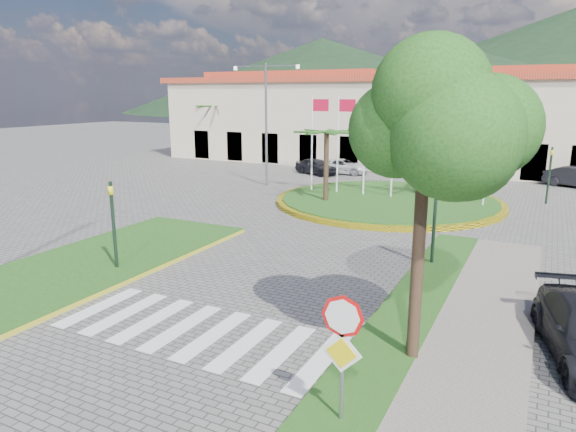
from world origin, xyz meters
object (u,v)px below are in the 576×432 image
at_px(roundabout_island, 388,200).
at_px(stop_sign, 342,340).
at_px(car_dark_a, 316,166).
at_px(deciduous_tree, 425,138).
at_px(white_van, 342,166).

relative_size(roundabout_island, stop_sign, 4.79).
distance_m(stop_sign, car_dark_a, 30.88).
height_order(deciduous_tree, car_dark_a, deciduous_tree).
bearing_deg(car_dark_a, white_van, -32.10).
xyz_separation_m(deciduous_tree, white_van, (-11.81, 26.18, -4.60)).
bearing_deg(car_dark_a, stop_sign, -132.19).
height_order(roundabout_island, car_dark_a, roundabout_island).
bearing_deg(deciduous_tree, roundabout_island, 107.91).
distance_m(roundabout_island, deciduous_tree, 18.55).
height_order(deciduous_tree, white_van, deciduous_tree).
relative_size(roundabout_island, white_van, 3.07).
relative_size(white_van, car_dark_a, 1.12).
distance_m(white_van, car_dark_a, 2.06).
bearing_deg(stop_sign, car_dark_a, 114.71).
distance_m(roundabout_island, stop_sign, 20.69).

